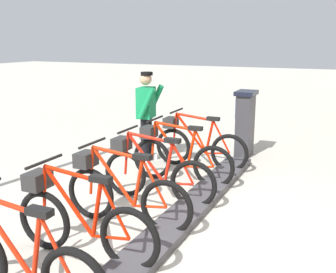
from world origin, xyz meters
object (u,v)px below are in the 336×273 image
at_px(bike_docked_3, 121,192).
at_px(worker_near_rack, 147,113).
at_px(bike_docked_2, 153,172).
at_px(bike_docked_0, 197,144).
at_px(bike_docked_1, 177,156).
at_px(bike_docked_5, 16,259).
at_px(bike_docked_4, 78,219).
at_px(payment_kiosk, 245,122).

xyz_separation_m(bike_docked_3, worker_near_rack, (1.01, -2.59, 0.48)).
relative_size(bike_docked_2, worker_near_rack, 1.04).
relative_size(bike_docked_0, bike_docked_1, 1.00).
xyz_separation_m(bike_docked_0, bike_docked_5, (0.00, 4.25, 0.00)).
relative_size(bike_docked_0, bike_docked_4, 1.00).
bearing_deg(bike_docked_4, bike_docked_0, -90.00).
distance_m(bike_docked_1, bike_docked_5, 3.40).
xyz_separation_m(bike_docked_0, bike_docked_3, (0.00, 2.55, 0.00)).
xyz_separation_m(bike_docked_1, bike_docked_3, (0.00, 1.70, 0.00)).
xyz_separation_m(payment_kiosk, bike_docked_1, (0.57, 1.97, -0.24)).
height_order(bike_docked_1, worker_near_rack, worker_near_rack).
relative_size(bike_docked_3, worker_near_rack, 1.04).
relative_size(payment_kiosk, bike_docked_2, 0.74).
xyz_separation_m(bike_docked_4, worker_near_rack, (1.01, -3.44, 0.48)).
height_order(bike_docked_0, bike_docked_5, same).
bearing_deg(bike_docked_3, bike_docked_1, -90.00).
bearing_deg(bike_docked_3, bike_docked_5, 90.00).
distance_m(bike_docked_1, bike_docked_4, 2.55).
height_order(bike_docked_0, bike_docked_1, same).
relative_size(bike_docked_3, bike_docked_4, 1.00).
bearing_deg(worker_near_rack, bike_docked_4, 106.41).
distance_m(bike_docked_1, bike_docked_2, 0.85).
bearing_deg(bike_docked_5, bike_docked_0, -90.00).
relative_size(payment_kiosk, bike_docked_5, 0.74).
distance_m(bike_docked_2, bike_docked_3, 0.85).
relative_size(bike_docked_0, bike_docked_5, 1.00).
height_order(bike_docked_0, bike_docked_2, same).
xyz_separation_m(payment_kiosk, worker_near_rack, (1.59, 1.07, 0.24)).
bearing_deg(bike_docked_4, bike_docked_5, 90.00).
xyz_separation_m(bike_docked_1, bike_docked_5, (0.00, 3.40, 0.00)).
height_order(bike_docked_2, bike_docked_3, same).
relative_size(bike_docked_0, bike_docked_2, 1.00).
xyz_separation_m(bike_docked_3, bike_docked_5, (0.00, 1.70, 0.00)).
height_order(payment_kiosk, worker_near_rack, worker_near_rack).
height_order(bike_docked_0, worker_near_rack, worker_near_rack).
relative_size(bike_docked_4, bike_docked_5, 1.00).
bearing_deg(payment_kiosk, bike_docked_1, 73.78).
bearing_deg(payment_kiosk, bike_docked_4, 82.78).
distance_m(payment_kiosk, bike_docked_5, 5.40).
distance_m(bike_docked_0, bike_docked_2, 1.70).
relative_size(bike_docked_0, worker_near_rack, 1.04).
bearing_deg(bike_docked_4, payment_kiosk, -97.22).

